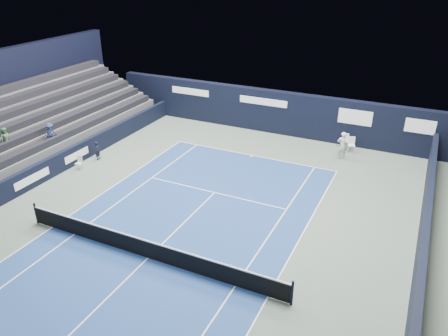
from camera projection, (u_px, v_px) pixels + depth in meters
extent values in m
plane|color=#505F54|center=(172.00, 234.00, 20.35)|extent=(48.00, 48.00, 0.00)
cube|color=navy|center=(148.00, 258.00, 18.72)|extent=(10.97, 23.77, 0.01)
cube|color=black|center=(424.00, 229.00, 19.13)|extent=(0.30, 22.00, 1.80)
cube|color=silver|center=(351.00, 145.00, 28.72)|extent=(0.54, 0.53, 0.04)
cube|color=silver|center=(352.00, 140.00, 28.78)|extent=(0.43, 0.16, 0.52)
cylinder|color=silver|center=(354.00, 148.00, 28.96)|extent=(0.03, 0.03, 0.46)
cylinder|color=silver|center=(348.00, 147.00, 29.01)|extent=(0.03, 0.03, 0.46)
cylinder|color=silver|center=(354.00, 150.00, 28.64)|extent=(0.03, 0.03, 0.46)
cylinder|color=silver|center=(348.00, 149.00, 28.69)|extent=(0.03, 0.03, 0.46)
cube|color=white|center=(352.00, 139.00, 28.76)|extent=(0.37, 0.18, 0.34)
cube|color=white|center=(344.00, 141.00, 29.37)|extent=(0.45, 0.43, 0.04)
cube|color=white|center=(346.00, 137.00, 29.41)|extent=(0.43, 0.05, 0.51)
cylinder|color=white|center=(347.00, 144.00, 29.53)|extent=(0.02, 0.02, 0.45)
cylinder|color=white|center=(342.00, 143.00, 29.69)|extent=(0.02, 0.02, 0.45)
cylinder|color=white|center=(346.00, 146.00, 29.25)|extent=(0.02, 0.02, 0.45)
cylinder|color=white|center=(341.00, 145.00, 29.41)|extent=(0.02, 0.02, 0.45)
cube|color=silver|center=(79.00, 163.00, 26.43)|extent=(0.39, 0.37, 0.03)
cube|color=silver|center=(80.00, 159.00, 26.47)|extent=(0.36, 0.06, 0.43)
cylinder|color=silver|center=(83.00, 166.00, 26.58)|extent=(0.02, 0.02, 0.37)
cylinder|color=silver|center=(79.00, 165.00, 26.68)|extent=(0.02, 0.02, 0.37)
cylinder|color=silver|center=(80.00, 167.00, 26.34)|extent=(0.02, 0.02, 0.37)
cylinder|color=silver|center=(76.00, 167.00, 26.43)|extent=(0.02, 0.02, 0.37)
imported|color=black|center=(98.00, 150.00, 27.59)|extent=(0.39, 0.50, 1.22)
cube|color=white|center=(252.00, 155.00, 28.36)|extent=(10.97, 0.06, 0.00)
cube|color=white|center=(268.00, 297.00, 16.59)|extent=(0.06, 23.77, 0.00)
cube|color=white|center=(52.00, 227.00, 20.85)|extent=(0.06, 23.77, 0.00)
cube|color=white|center=(235.00, 286.00, 17.13)|extent=(0.06, 23.77, 0.00)
cube|color=white|center=(74.00, 234.00, 20.32)|extent=(0.06, 23.77, 0.00)
cube|color=white|center=(215.00, 192.00, 23.91)|extent=(8.23, 0.06, 0.00)
cube|color=white|center=(148.00, 258.00, 18.72)|extent=(0.06, 12.80, 0.00)
cube|color=white|center=(252.00, 156.00, 28.24)|extent=(0.06, 0.30, 0.00)
cylinder|color=black|center=(292.00, 293.00, 16.00)|extent=(0.10, 0.10, 1.10)
cylinder|color=black|center=(36.00, 213.00, 20.97)|extent=(0.10, 0.10, 1.10)
cube|color=black|center=(147.00, 250.00, 18.52)|extent=(12.80, 0.03, 0.86)
cube|color=white|center=(146.00, 241.00, 18.33)|extent=(12.80, 0.05, 0.06)
cube|color=black|center=(277.00, 112.00, 31.43)|extent=(26.00, 0.60, 3.10)
cube|color=silver|center=(190.00, 91.00, 33.56)|extent=(3.20, 0.02, 0.50)
cube|color=silver|center=(263.00, 102.00, 31.23)|extent=(3.60, 0.02, 0.50)
cube|color=silver|center=(355.00, 117.00, 28.80)|extent=(2.20, 0.02, 1.00)
cube|color=silver|center=(420.00, 126.00, 27.25)|extent=(1.80, 0.02, 0.90)
cube|color=black|center=(75.00, 155.00, 27.01)|extent=(0.30, 22.00, 1.20)
cube|color=silver|center=(32.00, 179.00, 24.11)|extent=(0.02, 2.40, 0.45)
cube|color=silver|center=(77.00, 155.00, 26.95)|extent=(0.02, 2.00, 0.45)
cube|color=#454548|center=(78.00, 144.00, 27.96)|extent=(0.90, 16.00, 1.65)
cube|color=#4C4C4F|center=(67.00, 139.00, 28.21)|extent=(0.90, 16.00, 2.10)
cube|color=#474749|center=(56.00, 133.00, 28.46)|extent=(0.90, 16.00, 2.55)
cube|color=#444446|center=(45.00, 128.00, 28.71)|extent=(0.90, 16.00, 3.00)
cube|color=#434345|center=(34.00, 123.00, 28.96)|extent=(0.90, 16.00, 3.45)
cube|color=#535356|center=(24.00, 117.00, 29.21)|extent=(0.90, 16.00, 3.90)
cube|color=black|center=(76.00, 129.00, 27.51)|extent=(0.63, 15.20, 0.40)
cube|color=black|center=(64.00, 120.00, 27.66)|extent=(0.63, 15.20, 0.40)
cube|color=black|center=(52.00, 112.00, 27.82)|extent=(0.63, 15.20, 0.40)
cube|color=black|center=(40.00, 103.00, 27.97)|extent=(0.63, 15.20, 0.40)
cube|color=black|center=(29.00, 94.00, 28.12)|extent=(0.63, 15.20, 0.40)
cube|color=black|center=(17.00, 86.00, 28.27)|extent=(0.63, 15.20, 0.40)
cube|color=black|center=(12.00, 98.00, 28.96)|extent=(0.60, 18.00, 6.40)
imported|color=#20294C|center=(50.00, 133.00, 25.66)|extent=(0.58, 0.89, 1.29)
imported|color=#315237|center=(5.00, 138.00, 23.99)|extent=(0.41, 0.59, 1.16)
imported|color=silver|center=(342.00, 145.00, 27.61)|extent=(0.77, 0.66, 1.80)
cylinder|color=black|center=(339.00, 144.00, 27.36)|extent=(0.03, 0.29, 0.13)
torus|color=black|center=(338.00, 144.00, 27.11)|extent=(0.30, 0.13, 0.29)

